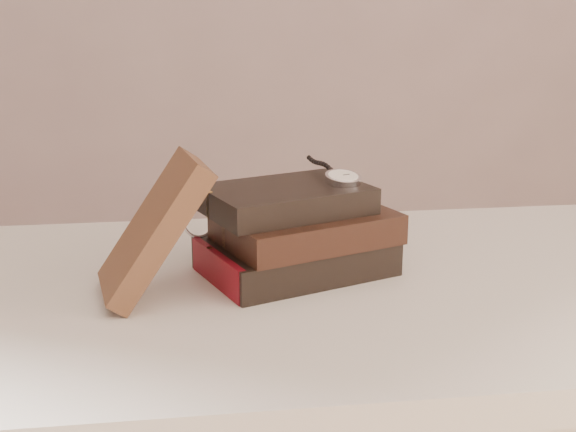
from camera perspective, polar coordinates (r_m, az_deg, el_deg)
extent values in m
cube|color=beige|center=(0.94, 3.15, -6.04)|extent=(1.00, 0.60, 0.04)
cube|color=white|center=(0.97, 3.10, -9.33)|extent=(0.88, 0.49, 0.08)
cylinder|color=white|center=(1.46, 19.12, -14.85)|extent=(0.05, 0.05, 0.71)
cube|color=black|center=(0.96, 0.59, -3.09)|extent=(0.26, 0.22, 0.04)
cube|color=beige|center=(0.96, 0.74, -3.06)|extent=(0.25, 0.21, 0.03)
cube|color=gold|center=(0.93, -6.01, -3.70)|extent=(0.01, 0.01, 0.04)
cube|color=maroon|center=(0.91, -5.39, -4.13)|extent=(0.06, 0.14, 0.04)
cube|color=black|center=(0.94, 1.42, -0.83)|extent=(0.25, 0.21, 0.04)
cube|color=beige|center=(0.95, 1.56, -0.81)|extent=(0.24, 0.20, 0.03)
cube|color=gold|center=(0.92, -4.82, -1.36)|extent=(0.01, 0.01, 0.04)
cube|color=black|center=(0.94, -0.17, 1.31)|extent=(0.23, 0.20, 0.03)
cube|color=beige|center=(0.94, -0.02, 1.33)|extent=(0.22, 0.18, 0.03)
cube|color=gold|center=(0.92, -6.03, 0.87)|extent=(0.01, 0.01, 0.03)
cube|color=#3E2518|center=(0.87, -10.19, -0.90)|extent=(0.15, 0.14, 0.17)
cylinder|color=silver|center=(0.95, 4.24, 2.84)|extent=(0.06, 0.06, 0.02)
cylinder|color=white|center=(0.95, 4.25, 3.09)|extent=(0.05, 0.05, 0.01)
torus|color=silver|center=(0.95, 4.25, 3.06)|extent=(0.06, 0.06, 0.01)
cylinder|color=silver|center=(0.97, 3.38, 3.16)|extent=(0.01, 0.01, 0.01)
cube|color=black|center=(0.95, 4.07, 3.21)|extent=(0.01, 0.01, 0.00)
cube|color=black|center=(0.95, 4.49, 3.17)|extent=(0.01, 0.00, 0.00)
sphere|color=black|center=(0.98, 3.30, 3.56)|extent=(0.01, 0.01, 0.01)
sphere|color=black|center=(0.99, 3.10, 3.75)|extent=(0.01, 0.01, 0.01)
sphere|color=black|center=(0.99, 2.90, 3.90)|extent=(0.01, 0.01, 0.01)
sphere|color=black|center=(1.00, 2.71, 4.00)|extent=(0.01, 0.01, 0.01)
sphere|color=black|center=(1.01, 2.52, 4.06)|extent=(0.01, 0.01, 0.01)
sphere|color=black|center=(1.02, 2.33, 4.09)|extent=(0.01, 0.01, 0.01)
sphere|color=black|center=(1.03, 2.15, 4.13)|extent=(0.01, 0.01, 0.01)
sphere|color=black|center=(1.04, 1.97, 4.21)|extent=(0.01, 0.01, 0.01)
sphere|color=black|center=(1.05, 1.79, 4.33)|extent=(0.01, 0.01, 0.01)
sphere|color=black|center=(1.06, 1.62, 4.49)|extent=(0.01, 0.01, 0.01)
torus|color=silver|center=(0.96, -6.85, -0.36)|extent=(0.05, 0.03, 0.05)
torus|color=silver|center=(0.98, -4.21, 0.01)|extent=(0.05, 0.03, 0.05)
cylinder|color=silver|center=(0.97, -5.52, -0.01)|extent=(0.01, 0.01, 0.00)
cylinder|color=silver|center=(1.00, -9.02, -0.11)|extent=(0.04, 0.10, 0.02)
cylinder|color=silver|center=(1.04, -4.34, 0.54)|extent=(0.04, 0.10, 0.02)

